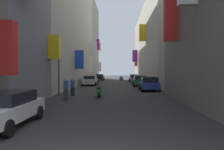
# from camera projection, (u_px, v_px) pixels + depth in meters

# --- Properties ---
(ground_plane) EXTENTS (140.00, 140.00, 0.00)m
(ground_plane) POSITION_uv_depth(u_px,v_px,m) (114.00, 85.00, 34.59)
(ground_plane) COLOR #2D2D30
(building_left_mid_b) EXTENTS (7.37, 29.42, 21.75)m
(building_left_mid_b) POSITION_uv_depth(u_px,v_px,m) (60.00, 12.00, 34.49)
(building_left_mid_b) COLOR #BCB29E
(building_left_mid_b) RESTS_ON ground
(building_left_mid_c) EXTENTS (7.00, 15.44, 18.46)m
(building_left_mid_c) POSITION_uv_depth(u_px,v_px,m) (84.00, 42.00, 56.94)
(building_left_mid_c) COLOR gray
(building_left_mid_c) RESTS_ON ground
(building_right_mid_c) EXTENTS (7.16, 38.72, 13.78)m
(building_right_mid_c) POSITION_uv_depth(u_px,v_px,m) (157.00, 46.00, 44.83)
(building_right_mid_c) COLOR #B2A899
(building_right_mid_c) RESTS_ON ground
(parked_car_silver) EXTENTS (2.01, 4.47, 1.43)m
(parked_car_silver) POSITION_uv_depth(u_px,v_px,m) (90.00, 80.00, 34.63)
(parked_car_silver) COLOR #B7B7BC
(parked_car_silver) RESTS_ON ground
(parked_car_green) EXTENTS (1.95, 4.34, 1.50)m
(parked_car_green) POSITION_uv_depth(u_px,v_px,m) (140.00, 81.00, 33.08)
(parked_car_green) COLOR #236638
(parked_car_green) RESTS_ON ground
(parked_car_black) EXTENTS (2.01, 4.27, 1.41)m
(parked_car_black) POSITION_uv_depth(u_px,v_px,m) (100.00, 77.00, 50.46)
(parked_car_black) COLOR black
(parked_car_black) RESTS_ON ground
(parked_car_grey) EXTENTS (1.85, 4.16, 1.46)m
(parked_car_grey) POSITION_uv_depth(u_px,v_px,m) (134.00, 78.00, 45.00)
(parked_car_grey) COLOR slate
(parked_car_grey) RESTS_ON ground
(parked_car_white) EXTENTS (1.87, 4.48, 1.37)m
(parked_car_white) POSITION_uv_depth(u_px,v_px,m) (6.00, 108.00, 9.28)
(parked_car_white) COLOR white
(parked_car_white) RESTS_ON ground
(parked_car_blue) EXTENTS (2.02, 4.04, 1.53)m
(parked_car_blue) POSITION_uv_depth(u_px,v_px,m) (149.00, 84.00, 25.37)
(parked_car_blue) COLOR navy
(parked_car_blue) RESTS_ON ground
(scooter_blue) EXTENTS (0.78, 1.83, 1.13)m
(scooter_blue) POSITION_uv_depth(u_px,v_px,m) (121.00, 78.00, 51.51)
(scooter_blue) COLOR #2D4CAD
(scooter_blue) RESTS_ON ground
(scooter_green) EXTENTS (0.46, 1.87, 1.13)m
(scooter_green) POSITION_uv_depth(u_px,v_px,m) (99.00, 92.00, 19.39)
(scooter_green) COLOR #287F3D
(scooter_green) RESTS_ON ground
(scooter_silver) EXTENTS (0.74, 1.95, 1.13)m
(scooter_silver) POSITION_uv_depth(u_px,v_px,m) (133.00, 79.00, 49.70)
(scooter_silver) COLOR #ADADB2
(scooter_silver) RESTS_ON ground
(pedestrian_crossing) EXTENTS (0.40, 0.40, 1.55)m
(pedestrian_crossing) POSITION_uv_depth(u_px,v_px,m) (73.00, 87.00, 20.44)
(pedestrian_crossing) COLOR black
(pedestrian_crossing) RESTS_ON ground
(pedestrian_near_left) EXTENTS (0.50, 0.50, 1.67)m
(pedestrian_near_left) POSITION_uv_depth(u_px,v_px,m) (66.00, 89.00, 17.56)
(pedestrian_near_left) COLOR #3E3E3E
(pedestrian_near_left) RESTS_ON ground
(traffic_light_near_corner) EXTENTS (0.26, 0.34, 4.06)m
(traffic_light_near_corner) POSITION_uv_depth(u_px,v_px,m) (59.00, 64.00, 20.91)
(traffic_light_near_corner) COLOR #2D2D2D
(traffic_light_near_corner) RESTS_ON ground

